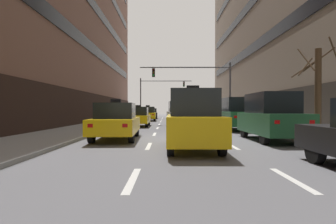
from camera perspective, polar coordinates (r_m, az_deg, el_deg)
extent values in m
plane|color=slate|center=(13.59, 3.66, -5.48)|extent=(120.00, 120.00, 0.00)
cube|color=gray|center=(14.76, -23.74, -4.78)|extent=(3.79, 80.00, 0.14)
cube|color=gray|center=(15.59, 29.48, -4.52)|extent=(3.79, 80.00, 0.14)
cube|color=silver|center=(5.71, -7.53, -13.99)|extent=(0.16, 2.00, 0.01)
cube|color=silver|center=(10.60, -4.09, -7.19)|extent=(0.16, 2.00, 0.01)
cube|color=silver|center=(15.56, -2.87, -4.69)|extent=(0.16, 2.00, 0.01)
cube|color=silver|center=(20.54, -2.24, -3.41)|extent=(0.16, 2.00, 0.01)
cube|color=silver|center=(25.53, -1.86, -2.62)|extent=(0.16, 2.00, 0.01)
cube|color=silver|center=(30.52, -1.60, -2.09)|extent=(0.16, 2.00, 0.01)
cube|color=silver|center=(35.52, -1.41, -1.71)|extent=(0.16, 2.00, 0.01)
cube|color=silver|center=(40.51, -1.28, -1.43)|extent=(0.16, 2.00, 0.01)
cube|color=silver|center=(45.51, -1.17, -1.20)|extent=(0.16, 2.00, 0.01)
cube|color=silver|center=(6.22, 24.72, -12.82)|extent=(0.16, 2.00, 0.01)
cube|color=silver|center=(10.88, 13.43, -7.00)|extent=(0.16, 2.00, 0.01)
cube|color=silver|center=(15.76, 9.10, -4.64)|extent=(0.16, 2.00, 0.01)
cube|color=silver|center=(20.69, 6.84, -3.38)|extent=(0.16, 2.00, 0.01)
cube|color=silver|center=(25.65, 5.45, -2.61)|extent=(0.16, 2.00, 0.01)
cube|color=silver|center=(30.62, 4.52, -2.09)|extent=(0.16, 2.00, 0.01)
cube|color=silver|center=(35.60, 3.84, -1.71)|extent=(0.16, 2.00, 0.01)
cube|color=silver|center=(40.59, 3.33, -1.42)|extent=(0.16, 2.00, 0.01)
cube|color=silver|center=(45.58, 2.94, -1.20)|extent=(0.16, 2.00, 0.01)
cylinder|color=black|center=(40.83, 0.08, -0.98)|extent=(0.22, 0.63, 0.62)
cylinder|color=black|center=(40.91, 2.20, -0.98)|extent=(0.22, 0.63, 0.62)
cylinder|color=black|center=(38.28, 0.21, -1.08)|extent=(0.22, 0.63, 0.62)
cylinder|color=black|center=(38.36, 2.47, -1.08)|extent=(0.22, 0.63, 0.62)
cube|color=yellow|center=(39.58, 1.24, -0.59)|extent=(1.85, 4.20, 0.60)
cube|color=black|center=(39.38, 1.25, 0.31)|extent=(1.56, 1.84, 0.64)
cube|color=white|center=(41.58, 0.25, -0.39)|extent=(0.19, 0.08, 0.13)
cube|color=red|center=(37.51, 0.48, -0.49)|extent=(0.19, 0.08, 0.13)
cube|color=white|center=(41.65, 1.92, -0.39)|extent=(0.19, 0.08, 0.13)
cube|color=red|center=(37.58, 2.33, -0.49)|extent=(0.19, 0.08, 0.13)
cube|color=black|center=(39.38, 1.25, 0.90)|extent=(0.42, 0.20, 0.17)
cylinder|color=black|center=(11.00, 0.57, -5.22)|extent=(0.23, 0.66, 0.65)
cylinder|color=black|center=(11.11, 8.78, -5.16)|extent=(0.23, 0.66, 0.65)
cylinder|color=black|center=(8.35, 0.53, -7.07)|extent=(0.23, 0.66, 0.65)
cylinder|color=black|center=(8.49, 11.33, -6.95)|extent=(0.23, 0.66, 0.65)
cube|color=yellow|center=(9.66, 5.25, -3.38)|extent=(1.89, 4.38, 0.89)
cube|color=black|center=(9.64, 5.26, 1.90)|extent=(1.62, 2.59, 0.89)
cube|color=white|center=(11.75, 1.33, -1.91)|extent=(0.20, 0.08, 0.14)
cube|color=red|center=(7.50, 1.69, -3.34)|extent=(0.20, 0.08, 0.14)
cube|color=white|center=(11.84, 7.50, -1.90)|extent=(0.20, 0.08, 0.14)
cube|color=red|center=(7.62, 11.31, -3.28)|extent=(0.20, 0.08, 0.14)
cube|color=black|center=(9.67, 5.26, 5.06)|extent=(0.44, 0.20, 0.18)
cylinder|color=black|center=(23.98, -7.80, -2.08)|extent=(0.21, 0.64, 0.64)
cylinder|color=black|center=(23.84, -4.09, -2.09)|extent=(0.21, 0.64, 0.64)
cylinder|color=black|center=(21.39, -8.70, -2.41)|extent=(0.21, 0.64, 0.64)
cylinder|color=black|center=(21.23, -4.55, -2.42)|extent=(0.21, 0.64, 0.64)
cube|color=yellow|center=(22.58, -6.27, -1.46)|extent=(1.79, 4.27, 0.62)
cube|color=black|center=(22.38, -6.32, 0.16)|extent=(1.56, 1.85, 0.66)
cube|color=white|center=(24.73, -7.22, -1.03)|extent=(0.19, 0.08, 0.14)
cube|color=red|center=(20.58, -8.60, -1.36)|extent=(0.19, 0.08, 0.14)
cube|color=white|center=(24.61, -4.33, -1.03)|extent=(0.19, 0.08, 0.14)
cube|color=red|center=(20.44, -5.13, -1.37)|extent=(0.19, 0.08, 0.14)
cube|color=black|center=(22.38, -6.33, 1.23)|extent=(0.43, 0.19, 0.17)
cylinder|color=black|center=(34.84, -5.59, -1.20)|extent=(0.25, 0.70, 0.69)
cylinder|color=black|center=(34.78, -2.82, -1.20)|extent=(0.25, 0.70, 0.69)
cylinder|color=black|center=(32.01, -5.89, -1.36)|extent=(0.25, 0.70, 0.69)
cylinder|color=black|center=(31.94, -2.88, -1.36)|extent=(0.25, 0.70, 0.69)
cube|color=yellow|center=(33.37, -4.29, -0.70)|extent=(2.09, 4.69, 0.67)
cube|color=black|center=(33.15, -4.31, 0.49)|extent=(1.75, 2.05, 0.71)
cube|color=white|center=(35.67, -5.25, -0.42)|extent=(0.21, 0.09, 0.15)
cube|color=red|center=(31.13, -5.69, -0.57)|extent=(0.21, 0.09, 0.15)
cube|color=white|center=(35.62, -3.07, -0.42)|extent=(0.21, 0.09, 0.15)
cube|color=red|center=(31.08, -3.20, -0.57)|extent=(0.21, 0.09, 0.15)
cube|color=black|center=(33.15, -4.31, 1.28)|extent=(0.47, 0.23, 0.19)
cylinder|color=black|center=(14.61, -13.27, -3.71)|extent=(0.25, 0.70, 0.69)
cylinder|color=black|center=(14.38, -6.69, -3.77)|extent=(0.25, 0.70, 0.69)
cylinder|color=black|center=(11.85, -15.89, -4.72)|extent=(0.25, 0.70, 0.69)
cylinder|color=black|center=(11.58, -7.77, -4.83)|extent=(0.25, 0.70, 0.69)
cube|color=yellow|center=(13.05, -10.84, -2.75)|extent=(2.09, 4.67, 0.67)
cube|color=black|center=(12.82, -10.99, 0.29)|extent=(1.74, 2.05, 0.71)
cube|color=white|center=(15.39, -12.07, -1.80)|extent=(0.21, 0.09, 0.15)
cube|color=red|center=(10.96, -16.11, -2.78)|extent=(0.21, 0.09, 0.15)
cube|color=white|center=(15.22, -7.06, -1.82)|extent=(0.21, 0.09, 0.15)
cube|color=red|center=(10.72, -9.08, -2.84)|extent=(0.21, 0.09, 0.15)
cube|color=black|center=(12.83, -10.99, 2.30)|extent=(0.47, 0.23, 0.19)
cylinder|color=black|center=(25.00, 0.07, -1.94)|extent=(0.25, 0.67, 0.66)
cylinder|color=black|center=(25.13, 3.72, -1.93)|extent=(0.25, 0.67, 0.66)
cylinder|color=black|center=(22.31, 0.42, -2.25)|extent=(0.25, 0.67, 0.66)
cylinder|color=black|center=(22.45, 4.50, -2.23)|extent=(0.25, 0.67, 0.66)
cube|color=white|center=(23.69, 2.17, -0.99)|extent=(2.03, 4.48, 0.90)
cube|color=black|center=(23.68, 2.17, 1.18)|extent=(1.71, 2.67, 0.90)
cube|color=white|center=(25.80, 0.33, -0.51)|extent=(0.20, 0.09, 0.14)
cube|color=red|center=(21.49, 0.96, -0.74)|extent=(0.20, 0.09, 0.14)
cube|color=white|center=(25.90, 3.18, -0.51)|extent=(0.20, 0.09, 0.14)
cube|color=red|center=(21.61, 4.37, -0.73)|extent=(0.20, 0.09, 0.14)
cylinder|color=black|center=(41.69, -4.56, -0.94)|extent=(0.24, 0.64, 0.63)
cylinder|color=black|center=(41.67, -2.46, -0.94)|extent=(0.24, 0.64, 0.63)
cylinder|color=black|center=(39.13, -4.68, -1.05)|extent=(0.24, 0.64, 0.63)
cylinder|color=black|center=(39.10, -2.45, -1.05)|extent=(0.24, 0.64, 0.63)
cube|color=black|center=(40.39, -3.54, -0.56)|extent=(1.93, 4.26, 0.61)
cube|color=black|center=(40.19, -3.54, 0.33)|extent=(1.60, 1.87, 0.65)
cube|color=white|center=(42.45, -4.32, -0.36)|extent=(0.19, 0.08, 0.13)
cube|color=red|center=(38.34, -4.50, -0.46)|extent=(0.19, 0.08, 0.13)
cube|color=white|center=(42.43, -2.67, -0.36)|extent=(0.19, 0.08, 0.13)
cube|color=red|center=(38.33, -2.66, -0.46)|extent=(0.19, 0.08, 0.13)
cylinder|color=black|center=(8.17, 28.72, -7.21)|extent=(0.24, 0.69, 0.68)
cube|color=white|center=(8.93, 26.97, -3.66)|extent=(0.21, 0.09, 0.14)
cylinder|color=black|center=(14.25, 15.81, -3.86)|extent=(0.23, 0.68, 0.68)
cylinder|color=black|center=(14.80, 21.91, -3.71)|extent=(0.23, 0.68, 0.68)
cylinder|color=black|center=(11.64, 19.70, -4.87)|extent=(0.23, 0.68, 0.68)
cylinder|color=black|center=(12.31, 26.89, -4.60)|extent=(0.23, 0.68, 0.68)
cube|color=#1E512D|center=(13.19, 20.95, -2.23)|extent=(1.92, 4.52, 0.92)
cube|color=black|center=(13.18, 20.96, 1.78)|extent=(1.66, 2.67, 0.92)
cube|color=white|center=(15.06, 15.50, -1.25)|extent=(0.21, 0.08, 0.14)
cube|color=red|center=(10.89, 22.03, -1.98)|extent=(0.21, 0.08, 0.14)
cube|color=white|center=(15.48, 20.19, -1.21)|extent=(0.21, 0.08, 0.14)
cube|color=red|center=(11.46, 28.12, -1.88)|extent=(0.21, 0.08, 0.14)
cylinder|color=black|center=(20.30, 10.81, -2.50)|extent=(0.25, 0.69, 0.69)
cylinder|color=black|center=(20.73, 15.32, -2.45)|extent=(0.25, 0.69, 0.69)
cylinder|color=black|center=(17.57, 12.80, -2.99)|extent=(0.25, 0.69, 0.69)
cylinder|color=black|center=(18.06, 17.94, -2.91)|extent=(0.25, 0.69, 0.69)
cube|color=#1E512D|center=(19.12, 14.17, -1.29)|extent=(2.03, 4.64, 0.94)
cube|color=black|center=(19.11, 14.18, 1.52)|extent=(1.73, 2.75, 0.94)
cube|color=white|center=(21.14, 10.75, -0.66)|extent=(0.21, 0.09, 0.15)
cube|color=red|center=(16.77, 14.07, -1.00)|extent=(0.21, 0.09, 0.15)
cube|color=white|center=(21.47, 14.25, -0.65)|extent=(0.21, 0.09, 0.15)
cube|color=red|center=(17.18, 18.39, -0.97)|extent=(0.21, 0.09, 0.15)
cylinder|color=black|center=(27.14, 8.14, -1.77)|extent=(0.22, 0.64, 0.63)
cylinder|color=black|center=(27.44, 11.31, -1.75)|extent=(0.22, 0.64, 0.63)
cylinder|color=black|center=(24.58, 9.16, -2.02)|extent=(0.22, 0.64, 0.63)
cylinder|color=black|center=(24.91, 12.64, -1.99)|extent=(0.22, 0.64, 0.63)
cube|color=#B7BABF|center=(25.99, 10.30, -0.93)|extent=(1.86, 4.26, 0.86)
cube|color=black|center=(25.98, 10.30, 0.98)|extent=(1.59, 2.53, 0.86)
cube|color=white|center=(27.91, 8.18, -0.51)|extent=(0.19, 0.08, 0.13)
cube|color=red|center=(23.83, 9.86, -0.70)|extent=(0.19, 0.08, 0.13)
cube|color=white|center=(28.14, 10.67, -0.50)|extent=(0.19, 0.08, 0.13)
cube|color=red|center=(24.11, 12.75, -0.69)|extent=(0.19, 0.08, 0.13)
cylinder|color=#4C4C51|center=(27.10, 13.02, 4.05)|extent=(0.18, 0.18, 5.87)
cylinder|color=#4C4C51|center=(26.70, 3.65, 9.41)|extent=(8.83, 0.12, 0.12)
cube|color=black|center=(26.60, -3.08, 8.32)|extent=(0.28, 0.24, 0.84)
sphere|color=#4B0704|center=(26.50, -3.10, 8.92)|extent=(0.17, 0.17, 0.17)
sphere|color=#523505|center=(26.46, -3.10, 8.36)|extent=(0.17, 0.17, 0.17)
sphere|color=green|center=(26.43, -3.10, 7.80)|extent=(0.17, 0.17, 0.17)
cylinder|color=#4C4C51|center=(45.32, -5.82, 3.06)|extent=(0.18, 0.18, 6.48)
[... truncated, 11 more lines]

